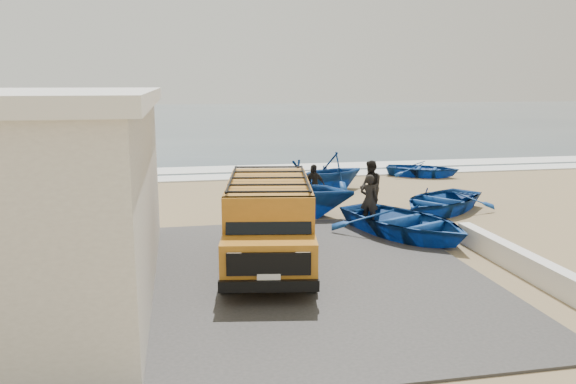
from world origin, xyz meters
TOP-DOWN VIEW (x-y plane):
  - ground at (0.00, 0.00)m, footprint 160.00×160.00m
  - slab at (-2.00, -2.00)m, footprint 12.00×10.00m
  - ocean at (0.00, 56.00)m, footprint 180.00×88.00m
  - surf_line at (0.00, 12.00)m, footprint 180.00×1.60m
  - surf_wash at (0.00, 14.50)m, footprint 180.00×2.20m
  - parapet at (5.00, -3.00)m, footprint 0.35×6.00m
  - van at (-0.77, -1.08)m, footprint 2.78×5.36m
  - boat_near_left at (3.53, 0.76)m, footprint 4.69×5.32m
  - boat_near_right at (5.97, 3.46)m, footprint 4.88×4.62m
  - boat_mid_left at (1.19, 3.92)m, footprint 4.70×4.57m
  - boat_far_left at (3.36, 8.11)m, footprint 3.79×3.56m
  - boat_far_right at (8.55, 10.60)m, footprint 4.13×3.79m
  - fisherman_front at (2.99, 2.32)m, footprint 0.70×0.66m
  - fisherman_middle at (3.64, 4.07)m, footprint 0.68×0.88m
  - fisherman_back at (1.81, 5.01)m, footprint 0.97×0.52m

SIDE VIEW (x-z plane):
  - ground at x=0.00m, z-range 0.00..0.00m
  - ocean at x=0.00m, z-range 0.00..0.01m
  - surf_wash at x=0.00m, z-range 0.00..0.04m
  - slab at x=-2.00m, z-range 0.00..0.05m
  - surf_line at x=0.00m, z-range 0.00..0.06m
  - parapet at x=5.00m, z-range 0.00..0.55m
  - boat_far_right at x=8.55m, z-range 0.00..0.70m
  - boat_near_right at x=5.97m, z-range 0.00..0.82m
  - boat_near_left at x=3.53m, z-range 0.00..0.91m
  - fisherman_back at x=1.81m, z-range 0.00..1.58m
  - boat_far_left at x=3.36m, z-range 0.00..1.59m
  - fisherman_front at x=2.99m, z-range 0.00..1.62m
  - fisherman_middle at x=3.64m, z-range 0.00..1.79m
  - boat_mid_left at x=1.19m, z-range 0.00..1.89m
  - van at x=-0.77m, z-range 0.08..2.27m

